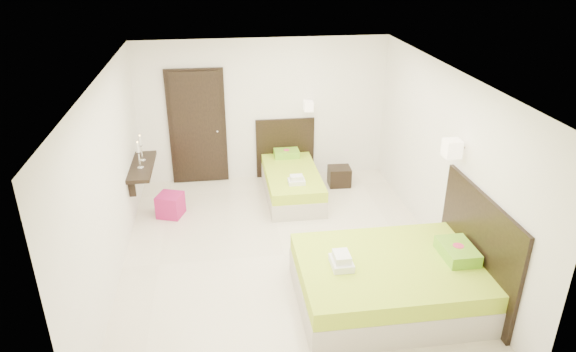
{
  "coord_description": "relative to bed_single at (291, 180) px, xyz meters",
  "views": [
    {
      "loc": [
        -0.82,
        -6.17,
        4.09
      ],
      "look_at": [
        0.1,
        0.3,
        1.1
      ],
      "focal_mm": 32.0,
      "sensor_mm": 36.0,
      "label": 1
    }
  ],
  "objects": [
    {
      "name": "console_shelf",
      "position": [
        -2.48,
        -0.32,
        0.54
      ],
      "size": [
        0.35,
        1.2,
        0.78
      ],
      "color": "black",
      "rests_on": "ground"
    },
    {
      "name": "floor",
      "position": [
        -0.39,
        -1.92,
        -0.27
      ],
      "size": [
        5.5,
        5.5,
        0.0
      ],
      "primitive_type": "plane",
      "color": "beige",
      "rests_on": "ground"
    },
    {
      "name": "bed_single",
      "position": [
        0.0,
        0.0,
        0.0
      ],
      "size": [
        1.09,
        1.82,
        1.5
      ],
      "color": "#BDB5A1",
      "rests_on": "ground"
    },
    {
      "name": "bed_double",
      "position": [
        0.82,
        -3.13,
        0.05
      ],
      "size": [
        2.23,
        1.89,
        1.84
      ],
      "color": "#BDB5A1",
      "rests_on": "ground"
    },
    {
      "name": "ottoman",
      "position": [
        -2.07,
        -0.5,
        -0.09
      ],
      "size": [
        0.48,
        0.48,
        0.37
      ],
      "primitive_type": "cube",
      "rotation": [
        0.0,
        0.0,
        -0.34
      ],
      "color": "#97144F",
      "rests_on": "ground"
    },
    {
      "name": "nightstand",
      "position": [
        0.92,
        0.24,
        -0.1
      ],
      "size": [
        0.41,
        0.36,
        0.35
      ],
      "primitive_type": "cube",
      "rotation": [
        0.0,
        0.0,
        -0.04
      ],
      "color": "black",
      "rests_on": "ground"
    },
    {
      "name": "door",
      "position": [
        -1.59,
        0.78,
        0.78
      ],
      "size": [
        1.02,
        0.15,
        2.14
      ],
      "color": "black",
      "rests_on": "ground"
    }
  ]
}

